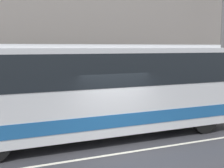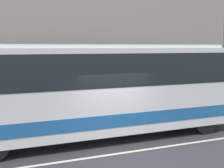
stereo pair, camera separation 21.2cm
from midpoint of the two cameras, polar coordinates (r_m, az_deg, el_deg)
ground_plane at (r=10.24m, az=2.62°, el=-12.49°), size 60.00×60.00×0.00m
sidewalk at (r=15.03m, az=-6.28°, el=-5.92°), size 60.00×2.68×0.17m
lane_stripe at (r=10.24m, az=2.62°, el=-12.47°), size 54.00×0.14×0.01m
transit_bus at (r=11.39m, az=-3.30°, el=-0.43°), size 11.85×2.59×3.47m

